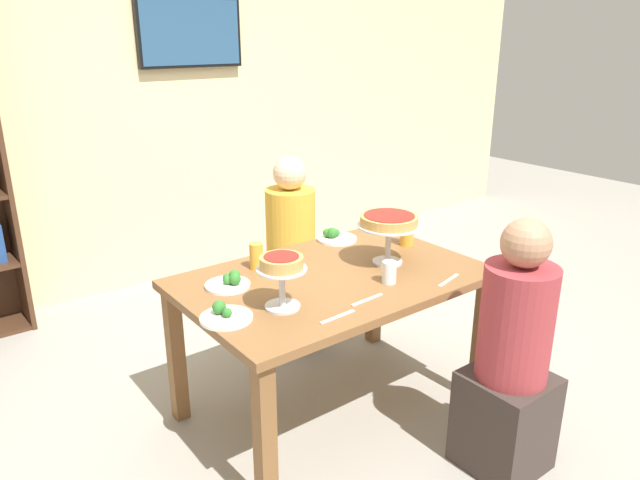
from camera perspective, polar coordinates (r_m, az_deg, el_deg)
ground_plane at (r=3.18m, az=1.14°, el=-15.80°), size 12.00×12.00×0.00m
rear_partition at (r=4.55m, az=-16.70°, el=13.18°), size 8.00×0.12×2.80m
dining_table at (r=2.86m, az=1.22°, el=-5.20°), size 1.42×0.93×0.74m
television at (r=4.59m, az=-12.39°, el=18.93°), size 0.80×0.05×0.49m
diner_far_right at (r=3.66m, az=-2.79°, el=-2.08°), size 0.34×0.34×1.15m
diner_near_right at (r=2.69m, az=17.88°, el=-11.58°), size 0.34×0.34×1.15m
deep_dish_pizza_stand at (r=2.91m, az=6.64°, el=1.57°), size 0.31×0.31×0.25m
personal_pizza_stand at (r=2.43m, az=-3.70°, el=-2.85°), size 0.21×0.21×0.23m
salad_plate_near_diner at (r=3.28m, az=1.42°, el=0.35°), size 0.22×0.22×0.07m
salad_plate_far_diner at (r=2.72m, az=-8.67°, el=-4.03°), size 0.21×0.21×0.07m
salad_plate_spare at (r=2.43m, az=-9.14°, el=-7.16°), size 0.21×0.21×0.07m
beer_glass_amber_tall at (r=2.89m, az=-6.15°, el=-1.53°), size 0.07×0.07×0.13m
beer_glass_amber_short at (r=3.22m, az=8.36°, el=0.79°), size 0.08×0.08×0.15m
water_glass_clear_near at (r=2.74m, az=6.67°, el=-3.10°), size 0.07×0.07×0.10m
cutlery_fork_near at (r=2.57m, az=4.55°, el=-5.75°), size 0.18×0.03×0.00m
cutlery_knife_near at (r=2.82m, az=12.26°, el=-3.81°), size 0.18×0.06×0.00m
cutlery_fork_far at (r=3.02m, az=-2.97°, el=-1.79°), size 0.18×0.07×0.00m
cutlery_knife_far at (r=2.42m, az=1.70°, el=-7.40°), size 0.18×0.02×0.00m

